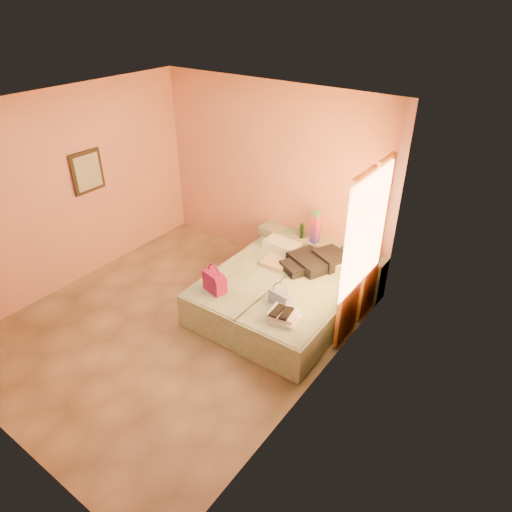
{
  "coord_description": "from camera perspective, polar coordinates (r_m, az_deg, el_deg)",
  "views": [
    {
      "loc": [
        3.67,
        -3.22,
        3.94
      ],
      "look_at": [
        0.71,
        0.85,
        0.91
      ],
      "focal_mm": 32.0,
      "sensor_mm": 36.0,
      "label": 1
    }
  ],
  "objects": [
    {
      "name": "ground",
      "position": [
        6.27,
        -9.98,
        -8.45
      ],
      "size": [
        4.5,
        4.5,
        0.0
      ],
      "primitive_type": "plane",
      "color": "tan",
      "rests_on": "ground"
    },
    {
      "name": "room_walls",
      "position": [
        5.56,
        -6.0,
        8.1
      ],
      "size": [
        4.02,
        4.51,
        2.81
      ],
      "color": "#E7A17B",
      "rests_on": "ground"
    },
    {
      "name": "headboard_ledge",
      "position": [
        6.97,
        7.82,
        -0.52
      ],
      "size": [
        2.05,
        0.3,
        0.65
      ],
      "primitive_type": "cube",
      "color": "#95A083",
      "rests_on": "ground"
    },
    {
      "name": "bed_left",
      "position": [
        6.46,
        -0.53,
        -3.8
      ],
      "size": [
        0.94,
        2.02,
        0.5
      ],
      "primitive_type": "cube",
      "rotation": [
        0.0,
        0.0,
        0.02
      ],
      "color": "#B5D6AC",
      "rests_on": "ground"
    },
    {
      "name": "bed_right",
      "position": [
        6.08,
        6.43,
        -6.57
      ],
      "size": [
        0.94,
        2.02,
        0.5
      ],
      "primitive_type": "cube",
      "rotation": [
        0.0,
        0.0,
        0.02
      ],
      "color": "#B5D6AC",
      "rests_on": "ground"
    },
    {
      "name": "water_bottle",
      "position": [
        6.83,
        5.7,
        3.14
      ],
      "size": [
        0.08,
        0.08,
        0.23
      ],
      "primitive_type": "cylinder",
      "rotation": [
        0.0,
        0.0,
        0.36
      ],
      "color": "#14371B",
      "rests_on": "headboard_ledge"
    },
    {
      "name": "rainbow_box",
      "position": [
        6.67,
        7.45,
        3.62
      ],
      "size": [
        0.12,
        0.12,
        0.5
      ],
      "primitive_type": "cube",
      "rotation": [
        0.0,
        0.0,
        -0.12
      ],
      "color": "#A21354",
      "rests_on": "headboard_ledge"
    },
    {
      "name": "small_dish",
      "position": [
        7.0,
        4.16,
        3.06
      ],
      "size": [
        0.15,
        0.15,
        0.03
      ],
      "primitive_type": "cylinder",
      "rotation": [
        0.0,
        0.0,
        -0.29
      ],
      "color": "#4D8D6B",
      "rests_on": "headboard_ledge"
    },
    {
      "name": "green_book",
      "position": [
        6.65,
        11.17,
        0.84
      ],
      "size": [
        0.16,
        0.12,
        0.03
      ],
      "primitive_type": "cube",
      "rotation": [
        0.0,
        0.0,
        -0.02
      ],
      "color": "#22402A",
      "rests_on": "headboard_ledge"
    },
    {
      "name": "flower_vase",
      "position": [
        6.5,
        14.55,
        0.78
      ],
      "size": [
        0.23,
        0.23,
        0.24
      ],
      "primitive_type": "cube",
      "rotation": [
        0.0,
        0.0,
        -0.29
      ],
      "color": "white",
      "rests_on": "headboard_ledge"
    },
    {
      "name": "magenta_handbag",
      "position": [
        5.89,
        -5.18,
        -3.16
      ],
      "size": [
        0.33,
        0.23,
        0.29
      ],
      "primitive_type": "cube",
      "rotation": [
        0.0,
        0.0,
        -0.21
      ],
      "color": "#A21354",
      "rests_on": "bed_left"
    },
    {
      "name": "khaki_garment",
      "position": [
        6.45,
        2.44,
        -0.89
      ],
      "size": [
        0.37,
        0.3,
        0.06
      ],
      "primitive_type": "cube",
      "rotation": [
        0.0,
        0.0,
        0.01
      ],
      "color": "tan",
      "rests_on": "bed_left"
    },
    {
      "name": "clothes_pile",
      "position": [
        6.41,
        7.19,
        -0.71
      ],
      "size": [
        0.83,
        0.83,
        0.19
      ],
      "primitive_type": "cube",
      "rotation": [
        0.0,
        0.0,
        -0.38
      ],
      "color": "black",
      "rests_on": "bed_right"
    },
    {
      "name": "blue_handbag",
      "position": [
        5.66,
        3.05,
        -5.29
      ],
      "size": [
        0.31,
        0.16,
        0.19
      ],
      "primitive_type": "cube",
      "rotation": [
        0.0,
        0.0,
        -0.12
      ],
      "color": "#42649F",
      "rests_on": "bed_right"
    },
    {
      "name": "towel_stack",
      "position": [
        5.45,
        3.54,
        -7.54
      ],
      "size": [
        0.38,
        0.34,
        0.1
      ],
      "primitive_type": "cube",
      "rotation": [
        0.0,
        0.0,
        0.11
      ],
      "color": "white",
      "rests_on": "bed_right"
    },
    {
      "name": "sandal_pair",
      "position": [
        5.4,
        3.19,
        -7.06
      ],
      "size": [
        0.21,
        0.27,
        0.03
      ],
      "primitive_type": "cube",
      "rotation": [
        0.0,
        0.0,
        0.07
      ],
      "color": "black",
      "rests_on": "towel_stack"
    }
  ]
}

